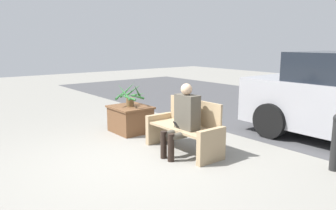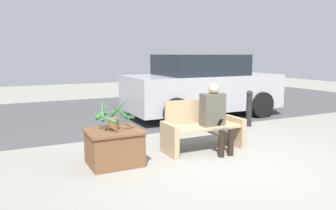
% 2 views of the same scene
% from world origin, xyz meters
% --- Properties ---
extents(ground_plane, '(30.00, 30.00, 0.00)m').
position_xyz_m(ground_plane, '(0.00, 0.00, 0.00)').
color(ground_plane, gray).
extents(road_surface, '(20.00, 6.00, 0.01)m').
position_xyz_m(road_surface, '(0.00, 5.38, 0.00)').
color(road_surface, '#424244').
rests_on(road_surface, ground_plane).
extents(bench, '(1.43, 0.55, 0.87)m').
position_xyz_m(bench, '(0.08, 0.93, 0.39)').
color(bench, tan).
rests_on(bench, ground_plane).
extents(person_seated, '(0.41, 0.57, 1.19)m').
position_xyz_m(person_seated, '(0.22, 0.75, 0.64)').
color(person_seated, '#4C473D').
rests_on(person_seated, ground_plane).
extents(planter_box, '(0.82, 0.72, 0.54)m').
position_xyz_m(planter_box, '(-1.55, 0.84, 0.29)').
color(planter_box, brown).
rests_on(planter_box, ground_plane).
extents(potted_plant, '(0.63, 0.59, 0.49)m').
position_xyz_m(potted_plant, '(-1.54, 0.84, 0.75)').
color(potted_plant, brown).
rests_on(potted_plant, planter_box).
extents(parked_car, '(4.13, 1.98, 1.66)m').
position_xyz_m(parked_car, '(1.76, 3.62, 0.81)').
color(parked_car, '#99999E').
rests_on(parked_car, ground_plane).
extents(bollard_post, '(0.15, 0.15, 0.84)m').
position_xyz_m(bollard_post, '(2.07, 2.05, 0.44)').
color(bollard_post, black).
rests_on(bollard_post, ground_plane).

